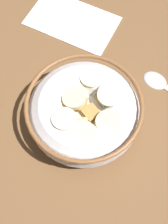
{
  "coord_description": "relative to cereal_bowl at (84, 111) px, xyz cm",
  "views": [
    {
      "loc": [
        -9.15,
        11.92,
        38.34
      ],
      "look_at": [
        0.0,
        0.0,
        3.0
      ],
      "focal_mm": 43.74,
      "sensor_mm": 36.0,
      "label": 1
    }
  ],
  "objects": [
    {
      "name": "folded_napkin",
      "position": [
        13.2,
        -13.71,
        -3.08
      ],
      "size": [
        16.95,
        12.02,
        0.3
      ],
      "primitive_type": "cube",
      "rotation": [
        0.0,
        0.0,
        0.19
      ],
      "color": "white",
      "rests_on": "ground_plane"
    },
    {
      "name": "cereal_bowl",
      "position": [
        0.0,
        0.0,
        0.0
      ],
      "size": [
        15.98,
        15.98,
        6.34
      ],
      "color": "silver",
      "rests_on": "ground_plane"
    },
    {
      "name": "ground_plane",
      "position": [
        0.01,
        0.0,
        -4.23
      ],
      "size": [
        125.29,
        125.29,
        2.0
      ],
      "primitive_type": "cube",
      "color": "brown"
    }
  ]
}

